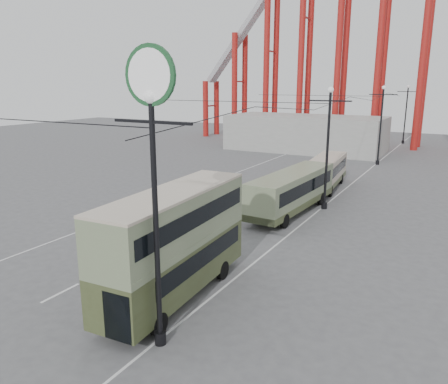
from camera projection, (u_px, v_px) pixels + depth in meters
The scene contains 11 objects.
ground at pixel (107, 281), 21.66m from camera, with size 160.00×160.00×0.00m, color #515254.
road_markings at pixel (258, 194), 38.75m from camera, with size 12.52×120.00×0.01m.
lamp_post_near at pixel (152, 135), 14.57m from camera, with size 3.20×0.44×10.80m.
lamp_post_mid at pixel (327, 149), 33.12m from camera, with size 3.20×0.44×9.32m.
lamp_post_far at pixel (381, 126), 51.75m from camera, with size 3.20×0.44×9.32m.
lamp_post_distant at pixel (406, 115), 70.38m from camera, with size 3.20×0.44×9.32m.
fairground_shed at pixel (305, 133), 63.70m from camera, with size 22.00×10.00×5.00m, color gray.
double_decker_bus at pixel (175, 239), 19.42m from camera, with size 2.88×9.48×5.03m.
single_decker_green at pixel (292, 190), 32.83m from camera, with size 3.13×11.09×3.10m.
single_decker_cream at pixel (326, 171), 40.59m from camera, with size 3.16×9.39×2.87m.
pedestrian at pixel (164, 229), 26.86m from camera, with size 0.62×0.41×1.71m, color black.
Camera 1 is at (14.82, -14.57, 9.53)m, focal length 35.00 mm.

